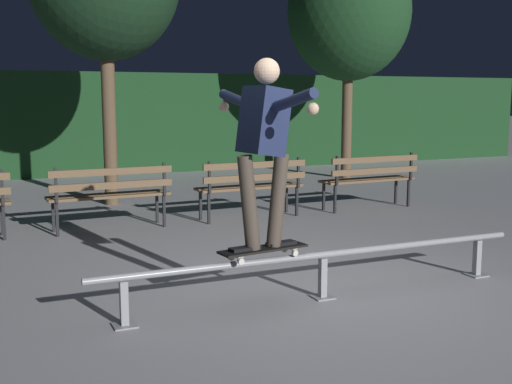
% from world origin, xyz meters
% --- Properties ---
extents(ground_plane, '(90.00, 90.00, 0.00)m').
position_xyz_m(ground_plane, '(0.00, 0.00, 0.00)').
color(ground_plane, '#99999E').
extents(hedge_backdrop, '(24.00, 1.20, 2.32)m').
position_xyz_m(hedge_backdrop, '(0.00, 10.24, 1.16)').
color(hedge_backdrop, '#193D1E').
rests_on(hedge_backdrop, ground).
extents(grind_rail, '(4.11, 0.18, 0.42)m').
position_xyz_m(grind_rail, '(0.00, -0.12, 0.32)').
color(grind_rail, gray).
rests_on(grind_rail, ground).
extents(skateboard, '(0.80, 0.31, 0.09)m').
position_xyz_m(skateboard, '(-0.57, -0.12, 0.49)').
color(skateboard, black).
rests_on(skateboard, grind_rail).
extents(skateboarder, '(0.63, 1.40, 1.56)m').
position_xyz_m(skateboarder, '(-0.57, -0.12, 1.43)').
color(skateboarder, black).
rests_on(skateboarder, skateboard).
extents(park_bench_left_center, '(1.62, 0.48, 0.88)m').
position_xyz_m(park_bench_left_center, '(-1.13, 3.51, 0.54)').
color(park_bench_left_center, black).
rests_on(park_bench_left_center, ground).
extents(park_bench_right_center, '(1.62, 0.48, 0.88)m').
position_xyz_m(park_bench_right_center, '(0.90, 3.51, 0.54)').
color(park_bench_right_center, black).
rests_on(park_bench_right_center, ground).
extents(park_bench_rightmost, '(1.62, 0.48, 0.88)m').
position_xyz_m(park_bench_rightmost, '(2.93, 3.51, 0.54)').
color(park_bench_rightmost, black).
rests_on(park_bench_rightmost, ground).
extents(tree_far_right, '(2.61, 2.61, 4.97)m').
position_xyz_m(tree_far_right, '(4.69, 7.08, 3.52)').
color(tree_far_right, brown).
rests_on(tree_far_right, ground).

